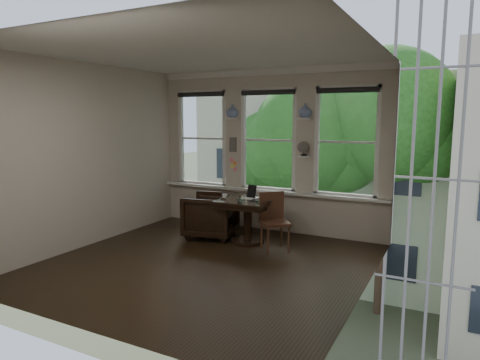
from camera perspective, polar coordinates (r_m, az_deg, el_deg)
The scene contains 25 objects.
ground at distance 6.38m, azimuth -4.49°, elevation -11.05°, with size 4.50×4.50×0.00m, color black.
ceiling at distance 6.09m, azimuth -4.82°, elevation 16.66°, with size 4.50×4.50×0.00m, color silver.
wall_back at distance 8.04m, azimuth 3.89°, elevation 3.91°, with size 4.50×4.50×0.00m, color beige.
wall_front at distance 4.33m, azimuth -20.63°, elevation -0.34°, with size 4.50×4.50×0.00m, color beige.
wall_left at distance 7.49m, azimuth -19.43°, elevation 3.14°, with size 4.50×4.50×0.00m, color beige.
wall_right at distance 5.23m, azimuth 16.76°, elevation 1.23°, with size 4.50×4.50×0.00m, color beige.
window_left at distance 8.71m, azimuth -4.92°, elevation 5.55°, with size 1.10×0.12×1.90m, color white, non-canonical shape.
window_center at distance 8.03m, azimuth 3.90°, elevation 5.33°, with size 1.10×0.12×1.90m, color white, non-canonical shape.
window_right at distance 7.57m, azimuth 14.05°, elevation 4.93°, with size 1.10×0.12×1.90m, color white, non-canonical shape.
shelf_left at distance 8.25m, azimuth -1.02°, elevation 8.21°, with size 0.26×0.16×0.03m, color white.
shelf_right at distance 7.66m, azimuth 8.66°, elevation 8.11°, with size 0.26×0.16×0.03m, color white.
intercom at distance 8.29m, azimuth -0.91°, elevation 4.75°, with size 0.14×0.06×0.28m, color #59544F.
sticky_notes at distance 8.32m, azimuth -0.89°, elevation 2.35°, with size 0.16×0.01×0.24m, color pink, non-canonical shape.
desk_fan at distance 7.67m, azimuth 8.52°, elevation 3.85°, with size 0.20×0.20×0.24m, color #59544F, non-canonical shape.
vase_left at distance 8.25m, azimuth -1.02°, elevation 9.17°, with size 0.24×0.24×0.25m, color silver.
vase_right at distance 7.67m, azimuth 8.68°, elevation 9.15°, with size 0.24×0.24×0.25m, color silver.
table at distance 7.29m, azimuth 1.04°, elevation -5.49°, with size 0.90×0.90×0.75m, color black, non-canonical shape.
armchair_left at distance 7.64m, azimuth -3.95°, elevation -4.74°, with size 0.84×0.86×0.78m, color black.
cushion_red at distance 7.63m, azimuth -3.96°, elevation -4.31°, with size 0.45×0.45×0.06m, color maroon.
side_chair_right at distance 6.86m, azimuth 4.69°, elevation -5.66°, with size 0.42×0.42×0.92m, color #432917, non-canonical shape.
laptop at distance 6.96m, azimuth 2.78°, elevation -2.88°, with size 0.36×0.23×0.03m, color black.
mug at distance 7.25m, azimuth -2.07°, elevation -2.20°, with size 0.09×0.09×0.09m, color white.
drinking_glass at distance 6.98m, azimuth -0.01°, elevation -2.57°, with size 0.12×0.12×0.09m, color white.
tablet at distance 7.36m, azimuth 1.58°, elevation -1.50°, with size 0.16×0.02×0.22m, color black.
papers at distance 7.34m, azimuth 1.47°, elevation -2.38°, with size 0.22×0.30×0.00m, color silver.
Camera 1 is at (3.20, -5.11, 2.11)m, focal length 32.00 mm.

